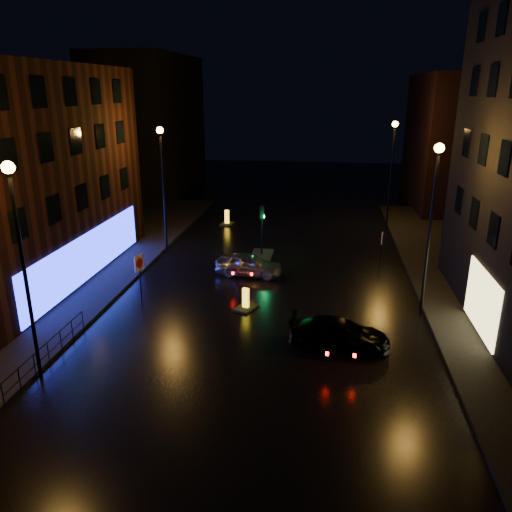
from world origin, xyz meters
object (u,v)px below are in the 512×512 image
(traffic_signal, at_px, (262,249))
(silver_hatchback, at_px, (249,264))
(dark_sedan, at_px, (339,333))
(road_sign_right, at_px, (382,241))
(road_sign_left, at_px, (139,267))
(bollard_near, at_px, (246,304))
(bollard_far, at_px, (227,221))

(traffic_signal, distance_m, silver_hatchback, 3.75)
(dark_sedan, height_order, road_sign_right, road_sign_right)
(traffic_signal, distance_m, road_sign_right, 7.81)
(road_sign_right, bearing_deg, traffic_signal, 3.73)
(traffic_signal, xyz_separation_m, road_sign_left, (-5.30, -8.45, 1.44))
(dark_sedan, bearing_deg, road_sign_left, 75.37)
(dark_sedan, distance_m, road_sign_left, 10.85)
(silver_hatchback, xyz_separation_m, bollard_near, (0.59, -4.84, -0.42))
(bollard_near, distance_m, road_sign_left, 5.83)
(traffic_signal, bearing_deg, dark_sedan, -67.53)
(road_sign_right, bearing_deg, bollard_far, -26.66)
(silver_hatchback, relative_size, road_sign_right, 1.86)
(road_sign_right, bearing_deg, silver_hatchback, 29.74)
(traffic_signal, distance_m, bollard_near, 8.58)
(traffic_signal, distance_m, bollard_far, 8.62)
(traffic_signal, height_order, dark_sedan, traffic_signal)
(dark_sedan, relative_size, bollard_far, 2.91)
(traffic_signal, relative_size, silver_hatchback, 0.88)
(bollard_far, bearing_deg, silver_hatchback, -66.05)
(traffic_signal, distance_m, road_sign_left, 10.08)
(silver_hatchback, bearing_deg, road_sign_right, -65.09)
(silver_hatchback, relative_size, bollard_near, 2.61)
(bollard_far, relative_size, road_sign_left, 0.57)
(dark_sedan, relative_size, road_sign_left, 1.66)
(bollard_near, xyz_separation_m, bollard_far, (-4.17, 16.25, 0.02))
(traffic_signal, bearing_deg, bollard_near, -88.16)
(dark_sedan, height_order, bollard_near, dark_sedan)
(traffic_signal, height_order, silver_hatchback, traffic_signal)
(bollard_near, distance_m, bollard_far, 16.78)
(bollard_near, bearing_deg, road_sign_right, 69.24)
(road_sign_left, bearing_deg, bollard_far, 105.46)
(dark_sedan, xyz_separation_m, road_sign_right, (2.78, 11.11, 0.96))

